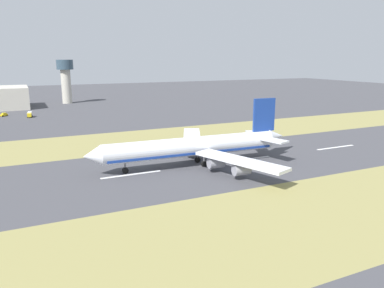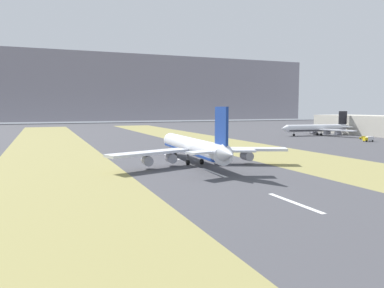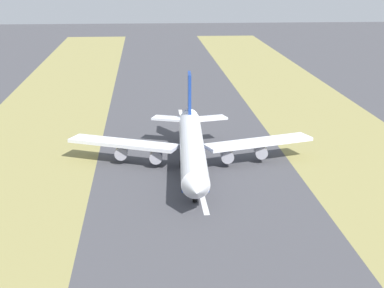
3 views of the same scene
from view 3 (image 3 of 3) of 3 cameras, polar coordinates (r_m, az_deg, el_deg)
name	(u,v)px [view 3 (image 3 of 3)]	position (r m, az deg, el deg)	size (l,w,h in m)	color
ground_plane	(195,167)	(162.31, 0.24, -2.07)	(800.00, 800.00, 0.00)	#424247
grass_median_west	(368,163)	(171.65, 15.40, -1.65)	(40.00, 600.00, 0.01)	olive
grass_median_east	(14,171)	(165.16, -15.53, -2.35)	(40.00, 600.00, 0.01)	olive
centreline_dash_near	(182,116)	(216.97, -0.93, 2.54)	(1.20, 18.00, 0.01)	silver
centreline_dash_mid	(190,149)	(178.35, -0.18, -0.41)	(1.20, 18.00, 0.01)	silver
centreline_dash_far	(203,200)	(140.52, 0.99, -4.96)	(1.20, 18.00, 0.01)	silver
airplane_main_jet	(192,146)	(159.29, -0.02, -0.15)	(64.06, 67.18, 20.20)	silver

